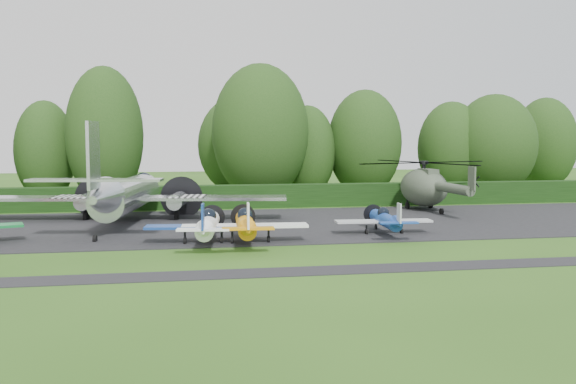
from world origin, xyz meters
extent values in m
plane|color=#284C15|center=(0.00, 0.00, 0.00)|extent=(160.00, 160.00, 0.00)
cube|color=black|center=(0.00, 10.00, 0.00)|extent=(70.00, 18.00, 0.01)
cube|color=black|center=(0.00, -6.00, 0.00)|extent=(70.00, 2.00, 0.00)
cube|color=black|center=(0.00, 21.00, 0.00)|extent=(90.00, 1.60, 2.00)
cylinder|color=silver|center=(-6.48, 12.89, 1.99)|extent=(2.41, 12.58, 2.41)
cone|color=silver|center=(-6.48, 19.94, 1.99)|extent=(2.41, 1.57, 2.41)
cone|color=silver|center=(-6.48, 5.35, 2.52)|extent=(2.41, 3.14, 2.41)
sphere|color=black|center=(-6.48, 18.93, 2.52)|extent=(1.57, 1.57, 1.57)
cube|color=silver|center=(-6.48, 13.94, 1.68)|extent=(23.06, 2.52, 0.23)
cube|color=white|center=(-10.67, 13.94, 1.80)|extent=(2.73, 2.62, 0.05)
cube|color=white|center=(-2.29, 13.94, 1.80)|extent=(2.73, 2.62, 0.05)
cylinder|color=silver|center=(-9.84, 14.57, 1.42)|extent=(1.15, 3.35, 1.15)
cylinder|color=silver|center=(-3.13, 14.57, 1.42)|extent=(1.15, 3.35, 1.15)
cylinder|color=black|center=(-9.84, 16.93, 1.42)|extent=(3.35, 0.03, 3.35)
cylinder|color=black|center=(-3.13, 16.93, 1.42)|extent=(3.35, 0.03, 3.35)
cube|color=silver|center=(-6.48, 4.51, 3.67)|extent=(7.86, 1.47, 0.15)
cube|color=silver|center=(-6.48, 4.19, 5.14)|extent=(0.19, 2.31, 3.98)
cylinder|color=black|center=(-9.84, 14.15, 0.26)|extent=(0.26, 0.94, 0.94)
cylinder|color=black|center=(-3.13, 14.15, 0.26)|extent=(0.26, 0.94, 0.94)
cylinder|color=black|center=(-6.48, 4.09, 0.19)|extent=(0.19, 0.46, 0.46)
cylinder|color=white|center=(-1.24, 2.04, 1.15)|extent=(1.01, 5.77, 1.01)
sphere|color=black|center=(-1.24, 2.67, 1.63)|extent=(0.88, 0.88, 0.88)
cube|color=navy|center=(-1.24, 2.56, 1.00)|extent=(7.35, 1.36, 0.15)
cube|color=white|center=(-1.24, -1.43, 1.42)|extent=(2.73, 0.73, 0.10)
cube|color=navy|center=(-1.24, -1.53, 2.10)|extent=(0.10, 0.84, 1.36)
cylinder|color=black|center=(-1.24, 5.77, 1.15)|extent=(1.57, 0.02, 1.57)
cylinder|color=black|center=(-2.60, 2.35, 0.19)|extent=(0.15, 0.46, 0.46)
cylinder|color=black|center=(0.13, 2.35, 0.19)|extent=(0.15, 0.46, 0.46)
cylinder|color=black|center=(-1.24, 4.77, 0.17)|extent=(0.13, 0.42, 0.42)
cylinder|color=orange|center=(0.91, 2.00, 1.16)|extent=(1.01, 5.80, 1.01)
sphere|color=black|center=(0.91, 2.63, 1.63)|extent=(0.89, 0.89, 0.89)
cube|color=white|center=(0.91, 2.53, 1.00)|extent=(7.38, 1.37, 0.15)
cube|color=orange|center=(0.91, -1.48, 1.42)|extent=(2.74, 0.74, 0.11)
cube|color=white|center=(0.91, -1.58, 2.11)|extent=(0.11, 0.84, 1.37)
cylinder|color=black|center=(0.91, 5.74, 1.16)|extent=(1.58, 0.02, 1.58)
cylinder|color=black|center=(-0.46, 2.32, 0.19)|extent=(0.15, 0.46, 0.46)
cylinder|color=black|center=(2.28, 2.32, 0.19)|extent=(0.15, 0.46, 0.46)
cylinder|color=black|center=(0.91, 4.74, 0.17)|extent=(0.13, 0.42, 0.42)
cylinder|color=#19419A|center=(10.00, 3.85, 0.97)|extent=(0.85, 4.87, 0.85)
sphere|color=black|center=(10.00, 4.38, 1.37)|extent=(0.74, 0.74, 0.74)
cube|color=silver|center=(10.00, 4.29, 0.84)|extent=(6.19, 1.15, 0.12)
cube|color=#19419A|center=(10.00, 0.93, 1.19)|extent=(2.30, 0.62, 0.09)
cube|color=silver|center=(10.00, 0.84, 1.77)|extent=(0.09, 0.71, 1.15)
cylinder|color=black|center=(10.00, 6.99, 0.97)|extent=(1.33, 0.02, 1.33)
cylinder|color=black|center=(8.85, 4.12, 0.16)|extent=(0.12, 0.39, 0.39)
cylinder|color=black|center=(11.15, 4.12, 0.16)|extent=(0.12, 0.39, 0.39)
cylinder|color=black|center=(10.00, 6.15, 0.14)|extent=(0.11, 0.35, 0.35)
ellipsoid|color=#3E4938|center=(17.66, 16.55, 1.93)|extent=(3.35, 6.15, 3.21)
cylinder|color=#3E4938|center=(17.66, 11.71, 2.26)|extent=(0.75, 6.45, 0.75)
cube|color=#3E4938|center=(17.66, 8.38, 3.22)|extent=(0.13, 0.97, 1.72)
cylinder|color=black|center=(17.66, 16.55, 3.55)|extent=(0.32, 0.32, 0.86)
cylinder|color=black|center=(17.66, 16.55, 4.03)|extent=(0.75, 0.75, 0.27)
cylinder|color=black|center=(17.66, 16.55, 4.03)|extent=(12.90, 12.90, 0.06)
cube|color=#3E4938|center=(17.66, 15.69, 3.17)|extent=(0.97, 2.15, 0.75)
ellipsoid|color=black|center=(17.66, 18.27, 2.04)|extent=(2.04, 2.04, 1.84)
cylinder|color=black|center=(16.58, 17.41, 0.32)|extent=(0.19, 0.60, 0.60)
cylinder|color=black|center=(18.73, 17.41, 0.32)|extent=(0.19, 0.60, 0.60)
cylinder|color=black|center=(17.66, 13.11, 0.27)|extent=(0.17, 0.52, 0.52)
cylinder|color=#3F3326|center=(23.25, 20.50, 0.54)|extent=(0.11, 0.11, 1.07)
cylinder|color=#3F3326|center=(25.93, 20.50, 0.54)|extent=(0.11, 0.11, 1.07)
cube|color=silver|center=(24.59, 20.50, 1.16)|extent=(2.87, 0.07, 0.90)
cylinder|color=black|center=(26.20, 30.13, 1.63)|extent=(0.70, 0.70, 3.26)
ellipsoid|color=#1B3B12|center=(26.20, 30.13, 4.98)|extent=(7.15, 7.15, 9.96)
cylinder|color=black|center=(5.20, 27.48, 2.17)|extent=(0.70, 0.70, 4.35)
ellipsoid|color=#1B3B12|center=(5.20, 27.48, 6.65)|extent=(9.42, 9.42, 13.29)
cylinder|color=black|center=(16.46, 29.80, 1.81)|extent=(0.70, 0.70, 3.63)
ellipsoid|color=#1B3B12|center=(16.46, 29.80, 5.54)|extent=(7.69, 7.69, 11.08)
cylinder|color=black|center=(10.35, 29.73, 1.54)|extent=(0.70, 0.70, 3.08)
ellipsoid|color=#1B3B12|center=(10.35, 29.73, 4.70)|extent=(5.77, 5.77, 9.40)
cylinder|color=black|center=(30.41, 28.71, 1.75)|extent=(0.70, 0.70, 3.50)
ellipsoid|color=#1B3B12|center=(30.41, 28.71, 5.35)|extent=(8.91, 8.91, 10.71)
cylinder|color=black|center=(-15.17, 29.52, 1.58)|extent=(0.70, 0.70, 3.16)
ellipsoid|color=#1B3B12|center=(-15.17, 29.52, 4.83)|extent=(5.69, 5.69, 9.65)
cylinder|color=black|center=(-9.39, 26.68, 2.08)|extent=(0.70, 0.70, 4.15)
ellipsoid|color=#1B3B12|center=(-9.39, 26.68, 6.34)|extent=(7.05, 7.05, 12.69)
cylinder|color=black|center=(39.78, 34.32, 1.76)|extent=(0.70, 0.70, 3.52)
ellipsoid|color=#1B3B12|center=(39.78, 34.32, 5.38)|extent=(7.38, 7.38, 10.76)
cylinder|color=black|center=(3.82, 34.12, 1.73)|extent=(0.70, 0.70, 3.46)
ellipsoid|color=#1B3B12|center=(3.82, 34.12, 5.29)|extent=(8.86, 8.86, 10.59)
camera|label=1|loc=(-3.09, -34.65, 6.26)|focal=40.00mm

